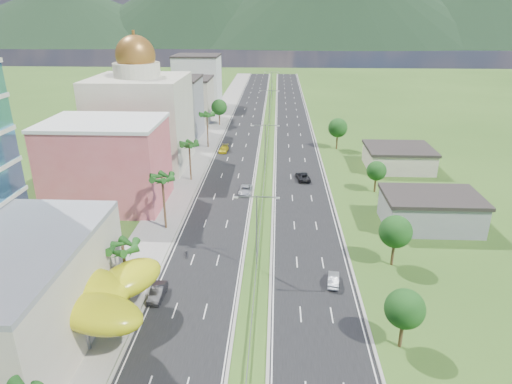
# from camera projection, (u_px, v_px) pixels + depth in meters

# --- Properties ---
(ground) EXTENTS (500.00, 500.00, 0.00)m
(ground) POSITION_uv_depth(u_px,v_px,m) (253.00, 313.00, 54.08)
(ground) COLOR #2D5119
(ground) RESTS_ON ground
(road_left) EXTENTS (11.00, 260.00, 0.04)m
(road_left) POSITION_uv_depth(u_px,v_px,m) (244.00, 129.00, 137.91)
(road_left) COLOR black
(road_left) RESTS_ON ground
(road_right) EXTENTS (11.00, 260.00, 0.04)m
(road_right) POSITION_uv_depth(u_px,v_px,m) (294.00, 130.00, 137.26)
(road_right) COLOR black
(road_right) RESTS_ON ground
(sidewalk_left) EXTENTS (7.00, 260.00, 0.12)m
(sidewalk_left) POSITION_uv_depth(u_px,v_px,m) (213.00, 129.00, 138.31)
(sidewalk_left) COLOR gray
(sidewalk_left) RESTS_ON ground
(median_guardrail) EXTENTS (0.10, 216.06, 0.76)m
(median_guardrail) POSITION_uv_depth(u_px,v_px,m) (267.00, 144.00, 120.65)
(median_guardrail) COLOR gray
(median_guardrail) RESTS_ON ground
(streetlight_median_b) EXTENTS (6.04, 0.25, 11.00)m
(streetlight_median_b) POSITION_uv_depth(u_px,v_px,m) (257.00, 225.00, 60.86)
(streetlight_median_b) COLOR gray
(streetlight_median_b) RESTS_ON ground
(streetlight_median_c) EXTENTS (6.04, 0.25, 11.00)m
(streetlight_median_c) POSITION_uv_depth(u_px,v_px,m) (265.00, 144.00, 97.98)
(streetlight_median_c) COLOR gray
(streetlight_median_c) RESTS_ON ground
(streetlight_median_d) EXTENTS (6.04, 0.25, 11.00)m
(streetlight_median_d) POSITION_uv_depth(u_px,v_px,m) (269.00, 104.00, 139.73)
(streetlight_median_d) COLOR gray
(streetlight_median_d) RESTS_ON ground
(streetlight_median_e) EXTENTS (6.04, 0.25, 11.00)m
(streetlight_median_e) POSITION_uv_depth(u_px,v_px,m) (272.00, 82.00, 181.49)
(streetlight_median_e) COLOR gray
(streetlight_median_e) RESTS_ON ground
(lime_canopy) EXTENTS (18.00, 15.00, 7.40)m
(lime_canopy) POSITION_uv_depth(u_px,v_px,m) (67.00, 292.00, 49.39)
(lime_canopy) COLOR #B8B812
(lime_canopy) RESTS_ON ground
(pink_shophouse) EXTENTS (20.00, 15.00, 15.00)m
(pink_shophouse) POSITION_uv_depth(u_px,v_px,m) (107.00, 165.00, 82.22)
(pink_shophouse) COLOR #CB5358
(pink_shophouse) RESTS_ON ground
(domed_building) EXTENTS (20.00, 20.00, 28.70)m
(domed_building) POSITION_uv_depth(u_px,v_px,m) (141.00, 116.00, 102.13)
(domed_building) COLOR #BEB89E
(domed_building) RESTS_ON ground
(midrise_grey) EXTENTS (16.00, 15.00, 16.00)m
(midrise_grey) POSITION_uv_depth(u_px,v_px,m) (171.00, 109.00, 126.53)
(midrise_grey) COLOR gray
(midrise_grey) RESTS_ON ground
(midrise_beige) EXTENTS (16.00, 15.00, 13.00)m
(midrise_beige) POSITION_uv_depth(u_px,v_px,m) (186.00, 100.00, 147.50)
(midrise_beige) COLOR #B9AC98
(midrise_beige) RESTS_ON ground
(midrise_white) EXTENTS (16.00, 15.00, 18.00)m
(midrise_white) POSITION_uv_depth(u_px,v_px,m) (198.00, 82.00, 167.91)
(midrise_white) COLOR silver
(midrise_white) RESTS_ON ground
(shed_near) EXTENTS (15.00, 10.00, 5.00)m
(shed_near) POSITION_uv_depth(u_px,v_px,m) (430.00, 212.00, 75.13)
(shed_near) COLOR gray
(shed_near) RESTS_ON ground
(shed_far) EXTENTS (14.00, 12.00, 4.40)m
(shed_far) POSITION_uv_depth(u_px,v_px,m) (398.00, 159.00, 102.99)
(shed_far) COLOR #B9AC98
(shed_far) RESTS_ON ground
(palm_tree_b) EXTENTS (3.60, 3.60, 8.10)m
(palm_tree_b) POSITION_uv_depth(u_px,v_px,m) (123.00, 249.00, 54.00)
(palm_tree_b) COLOR #47301C
(palm_tree_b) RESTS_ON ground
(palm_tree_c) EXTENTS (3.60, 3.60, 9.60)m
(palm_tree_c) POSITION_uv_depth(u_px,v_px,m) (162.00, 180.00, 72.02)
(palm_tree_c) COLOR #47301C
(palm_tree_c) RESTS_ON ground
(palm_tree_d) EXTENTS (3.60, 3.60, 8.60)m
(palm_tree_d) POSITION_uv_depth(u_px,v_px,m) (189.00, 146.00, 93.72)
(palm_tree_d) COLOR #47301C
(palm_tree_d) RESTS_ON ground
(palm_tree_e) EXTENTS (3.60, 3.60, 9.40)m
(palm_tree_e) POSITION_uv_depth(u_px,v_px,m) (207.00, 116.00, 116.63)
(palm_tree_e) COLOR #47301C
(palm_tree_e) RESTS_ON ground
(leafy_tree_lfar) EXTENTS (4.90, 4.90, 8.05)m
(leafy_tree_lfar) POSITION_uv_depth(u_px,v_px,m) (219.00, 107.00, 140.84)
(leafy_tree_lfar) COLOR #47301C
(leafy_tree_lfar) RESTS_ON ground
(leafy_tree_ra) EXTENTS (4.20, 4.20, 6.90)m
(leafy_tree_ra) POSITION_uv_depth(u_px,v_px,m) (405.00, 309.00, 46.97)
(leafy_tree_ra) COLOR #47301C
(leafy_tree_ra) RESTS_ON ground
(leafy_tree_rb) EXTENTS (4.55, 4.55, 7.47)m
(leafy_tree_rb) POSITION_uv_depth(u_px,v_px,m) (396.00, 232.00, 62.47)
(leafy_tree_rb) COLOR #47301C
(leafy_tree_rb) RESTS_ON ground
(leafy_tree_rc) EXTENTS (3.85, 3.85, 6.33)m
(leafy_tree_rc) POSITION_uv_depth(u_px,v_px,m) (377.00, 171.00, 88.62)
(leafy_tree_rc) COLOR #47301C
(leafy_tree_rc) RESTS_ON ground
(leafy_tree_rd) EXTENTS (4.90, 4.90, 8.05)m
(leafy_tree_rd) POSITION_uv_depth(u_px,v_px,m) (338.00, 128.00, 116.18)
(leafy_tree_rd) COLOR #47301C
(leafy_tree_rd) RESTS_ON ground
(mountain_ridge) EXTENTS (860.00, 140.00, 90.00)m
(mountain_ridge) POSITION_uv_depth(u_px,v_px,m) (334.00, 45.00, 469.01)
(mountain_ridge) COLOR black
(mountain_ridge) RESTS_ON ground
(car_dark_left) EXTENTS (1.69, 4.58, 1.50)m
(car_dark_left) POSITION_uv_depth(u_px,v_px,m) (158.00, 292.00, 56.67)
(car_dark_left) COLOR black
(car_dark_left) RESTS_ON road_left
(car_silver_mid_left) EXTENTS (2.59, 5.07, 1.37)m
(car_silver_mid_left) POSITION_uv_depth(u_px,v_px,m) (245.00, 190.00, 89.23)
(car_silver_mid_left) COLOR #B0B3B8
(car_silver_mid_left) RESTS_ON road_left
(car_yellow_far_left) EXTENTS (2.25, 5.04, 1.43)m
(car_yellow_far_left) POSITION_uv_depth(u_px,v_px,m) (224.00, 149.00, 115.51)
(car_yellow_far_left) COLOR gold
(car_yellow_far_left) RESTS_ON road_left
(car_silver_right) EXTENTS (1.96, 4.23, 1.34)m
(car_silver_right) POSITION_uv_depth(u_px,v_px,m) (333.00, 279.00, 59.54)
(car_silver_right) COLOR #ADAEB5
(car_silver_right) RESTS_ON road_right
(car_dark_far_right) EXTENTS (3.25, 5.73, 1.51)m
(car_dark_far_right) POSITION_uv_depth(u_px,v_px,m) (303.00, 176.00, 96.32)
(car_dark_far_right) COLOR black
(car_dark_far_right) RESTS_ON road_right
(motorcycle) EXTENTS (0.82, 1.92, 1.19)m
(motorcycle) POSITION_uv_depth(u_px,v_px,m) (186.00, 252.00, 66.36)
(motorcycle) COLOR black
(motorcycle) RESTS_ON road_left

